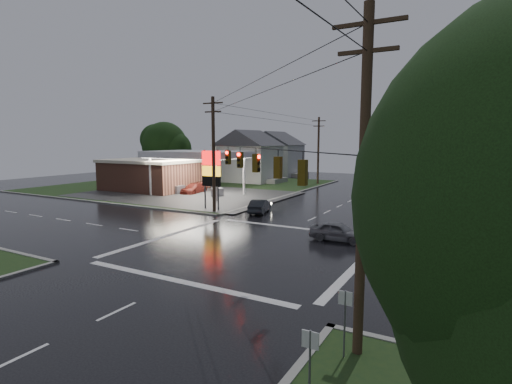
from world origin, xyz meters
The scene contains 15 objects.
ground centered at (0.00, 0.00, 0.00)m, with size 120.00×120.00×0.00m, color black.
grass_nw centered at (-26.00, 26.00, 0.04)m, with size 36.00×36.00×0.08m, color #1A3216.
gas_station centered at (-25.68, 19.70, 2.55)m, with size 26.20×18.00×5.60m.
pylon_sign centered at (-10.50, 10.50, 4.01)m, with size 2.00×0.35×6.00m.
utility_pole_nw centered at (-9.50, 9.50, 5.72)m, with size 2.20×0.32×11.00m.
utility_pole_se centered at (9.50, -9.50, 5.72)m, with size 2.20×0.32×11.00m.
utility_pole_n centered at (-9.50, 38.00, 5.47)m, with size 2.20×0.32×10.50m.
traffic_signals centered at (0.02, -0.02, 6.48)m, with size 26.87×26.87×1.47m.
house_near centered at (-20.95, 36.00, 4.41)m, with size 11.05×8.48×8.60m.
house_far centered at (-21.95, 48.00, 4.41)m, with size 11.05×8.48×8.60m.
tree_nw_behind centered at (-33.84, 29.99, 6.18)m, with size 8.93×7.60×10.00m.
tree_ne_near centered at (14.14, 21.99, 5.56)m, with size 7.99×6.80×8.98m.
car_north centered at (-5.50, 11.39, 0.66)m, with size 1.39×3.99×1.31m, color black.
car_crossing centered at (4.38, 4.58, 0.67)m, with size 1.58×3.92×1.33m, color slate.
car_pump centered at (-19.81, 19.60, 0.67)m, with size 1.88×4.64×1.35m, color #5D1C15.
Camera 1 is at (12.57, -21.83, 6.99)m, focal length 28.00 mm.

